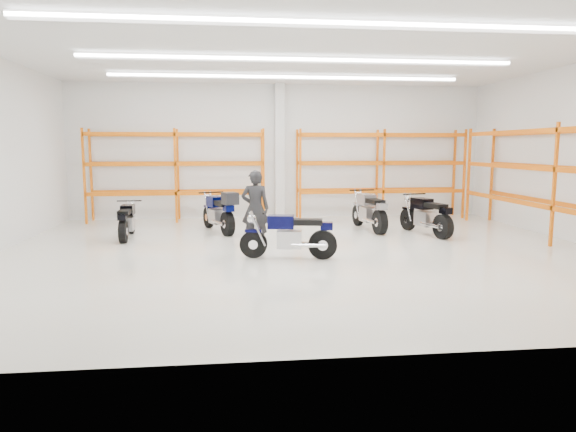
{
  "coord_description": "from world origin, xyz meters",
  "views": [
    {
      "loc": [
        -1.65,
        -11.53,
        2.41
      ],
      "look_at": [
        -0.31,
        0.5,
        0.78
      ],
      "focal_mm": 32.0,
      "sensor_mm": 36.0,
      "label": 1
    }
  ],
  "objects": [
    {
      "name": "structural_column",
      "position": [
        0.0,
        5.82,
        2.25
      ],
      "size": [
        0.32,
        0.32,
        4.5
      ],
      "primitive_type": "cube",
      "color": "white",
      "rests_on": "ground"
    },
    {
      "name": "motorcycle_back_a",
      "position": [
        -4.4,
        2.24,
        0.45
      ],
      "size": [
        0.65,
        1.97,
        0.97
      ],
      "color": "black",
      "rests_on": "ground"
    },
    {
      "name": "motorcycle_back_d",
      "position": [
        3.69,
        1.92,
        0.52
      ],
      "size": [
        0.88,
        2.2,
        1.1
      ],
      "color": "black",
      "rests_on": "ground"
    },
    {
      "name": "room_shell",
      "position": [
        0.0,
        0.03,
        3.28
      ],
      "size": [
        14.02,
        12.02,
        4.51
      ],
      "color": "white",
      "rests_on": "ground"
    },
    {
      "name": "pallet_racking_back_right",
      "position": [
        3.4,
        5.48,
        1.79
      ],
      "size": [
        5.67,
        0.87,
        3.0
      ],
      "color": "#D55D00",
      "rests_on": "ground"
    },
    {
      "name": "pallet_racking_back_left",
      "position": [
        -3.4,
        5.48,
        1.79
      ],
      "size": [
        5.67,
        0.87,
        3.0
      ],
      "color": "#D55D00",
      "rests_on": "ground"
    },
    {
      "name": "motorcycle_back_c",
      "position": [
        2.34,
        2.85,
        0.54
      ],
      "size": [
        0.77,
        2.33,
        1.15
      ],
      "color": "black",
      "rests_on": "ground"
    },
    {
      "name": "ground",
      "position": [
        0.0,
        0.0,
        0.0
      ],
      "size": [
        14.0,
        14.0,
        0.0
      ],
      "primitive_type": "plane",
      "color": "silver",
      "rests_on": "ground"
    },
    {
      "name": "motorcycle_main",
      "position": [
        -0.34,
        -0.66,
        0.49
      ],
      "size": [
        2.12,
        0.79,
        1.04
      ],
      "color": "black",
      "rests_on": "ground"
    },
    {
      "name": "standing_man",
      "position": [
        -1.08,
        0.86,
        0.93
      ],
      "size": [
        0.71,
        0.49,
        1.86
      ],
      "primitive_type": "imported",
      "rotation": [
        0.0,
        0.0,
        3.07
      ],
      "color": "black",
      "rests_on": "ground"
    },
    {
      "name": "pallet_racking_side",
      "position": [
        6.48,
        0.0,
        1.81
      ],
      "size": [
        0.87,
        9.07,
        3.0
      ],
      "color": "#D55D00",
      "rests_on": "ground"
    },
    {
      "name": "motorcycle_back_b",
      "position": [
        -1.98,
        2.94,
        0.58
      ],
      "size": [
        1.15,
        2.27,
        1.21
      ],
      "color": "black",
      "rests_on": "ground"
    }
  ]
}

